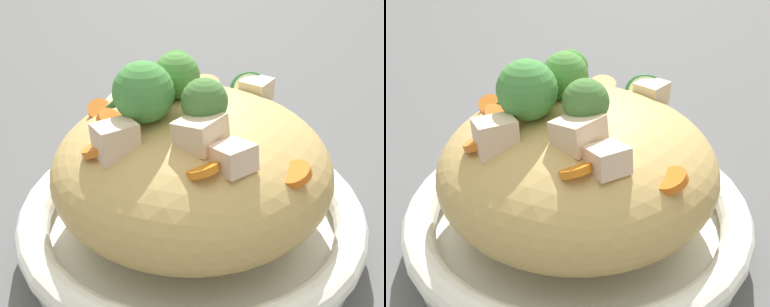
% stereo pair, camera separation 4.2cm
% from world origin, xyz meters
% --- Properties ---
extents(ground_plane, '(3.00, 3.00, 0.00)m').
position_xyz_m(ground_plane, '(0.00, 0.00, 0.00)').
color(ground_plane, '#505153').
extents(serving_bowl, '(0.33, 0.33, 0.05)m').
position_xyz_m(serving_bowl, '(0.00, 0.00, 0.03)').
color(serving_bowl, white).
rests_on(serving_bowl, ground_plane).
extents(noodle_heap, '(0.26, 0.26, 0.13)m').
position_xyz_m(noodle_heap, '(-0.00, -0.00, 0.09)').
color(noodle_heap, tan).
rests_on(noodle_heap, serving_bowl).
extents(broccoli_florets, '(0.13, 0.14, 0.07)m').
position_xyz_m(broccoli_florets, '(0.02, 0.01, 0.16)').
color(broccoli_florets, '#9DB778').
rests_on(broccoli_florets, serving_bowl).
extents(carrot_coins, '(0.22, 0.21, 0.03)m').
position_xyz_m(carrot_coins, '(0.00, 0.03, 0.13)').
color(carrot_coins, orange).
rests_on(carrot_coins, serving_bowl).
extents(zucchini_slices, '(0.13, 0.17, 0.05)m').
position_xyz_m(zucchini_slices, '(0.04, -0.03, 0.14)').
color(zucchini_slices, beige).
rests_on(zucchini_slices, serving_bowl).
extents(chicken_chunks, '(0.12, 0.21, 0.04)m').
position_xyz_m(chicken_chunks, '(-0.02, 0.02, 0.14)').
color(chicken_chunks, beige).
rests_on(chicken_chunks, serving_bowl).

